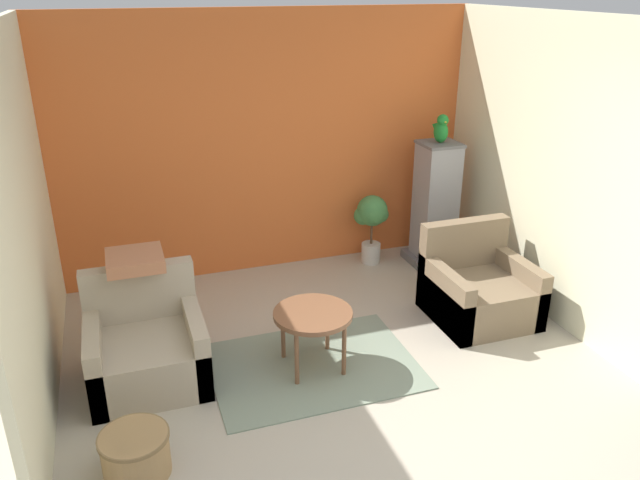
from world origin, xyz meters
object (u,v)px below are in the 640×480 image
object	(u,v)px
coffee_table	(313,318)
birdcage	(435,207)
potted_plant	(372,218)
armchair_left	(147,349)
armchair_right	(478,290)
parrot	(441,129)
wicker_basket	(136,453)

from	to	relation	value
coffee_table	birdcage	xyz separation A→B (m)	(1.89, 1.51, 0.19)
birdcage	potted_plant	world-z (taller)	birdcage
armchair_left	armchair_right	distance (m)	2.98
armchair_right	parrot	bearing A→B (deg)	81.56
coffee_table	armchair_right	size ratio (longest dim) A/B	0.72
armchair_left	birdcage	bearing A→B (deg)	21.53
armchair_right	potted_plant	world-z (taller)	armchair_right
parrot	armchair_right	bearing A→B (deg)	-98.44
parrot	birdcage	bearing A→B (deg)	-90.00
armchair_right	wicker_basket	distance (m)	3.32
wicker_basket	coffee_table	bearing A→B (deg)	28.11
coffee_table	wicker_basket	bearing A→B (deg)	-151.89
armchair_left	armchair_right	bearing A→B (deg)	0.70
armchair_left	parrot	bearing A→B (deg)	21.57
parrot	armchair_left	bearing A→B (deg)	-158.43
potted_plant	wicker_basket	world-z (taller)	potted_plant
coffee_table	birdcage	world-z (taller)	birdcage
coffee_table	armchair_left	xyz separation A→B (m)	(-1.28, 0.27, -0.19)
birdcage	parrot	world-z (taller)	parrot
parrot	potted_plant	distance (m)	1.19
coffee_table	parrot	size ratio (longest dim) A/B	2.09
potted_plant	armchair_left	bearing A→B (deg)	-149.84
birdcage	potted_plant	distance (m)	0.69
armchair_left	coffee_table	bearing A→B (deg)	-11.78
potted_plant	coffee_table	bearing A→B (deg)	-125.67
armchair_right	birdcage	size ratio (longest dim) A/B	0.64
armchair_left	wicker_basket	world-z (taller)	armchair_left
wicker_basket	parrot	bearing A→B (deg)	34.49
armchair_right	potted_plant	distance (m)	1.52
armchair_right	coffee_table	bearing A→B (deg)	-169.95
birdcage	wicker_basket	size ratio (longest dim) A/B	3.05
coffee_table	birdcage	bearing A→B (deg)	38.73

